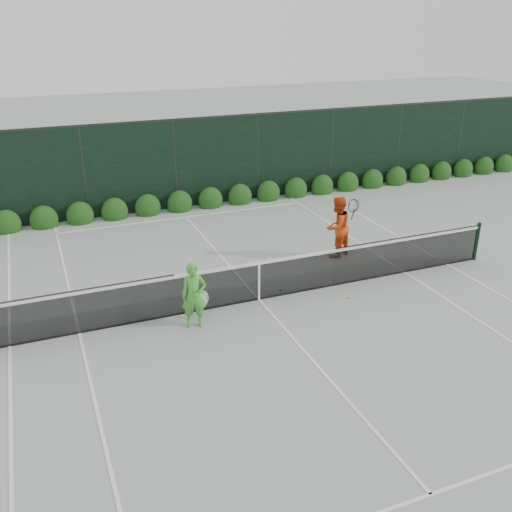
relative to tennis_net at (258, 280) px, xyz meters
name	(u,v)px	position (x,y,z in m)	size (l,w,h in m)	color
ground	(259,300)	(0.02, 0.00, -0.53)	(80.00, 80.00, 0.00)	gray
tennis_net	(258,280)	(0.00, 0.00, 0.00)	(12.90, 0.10, 1.07)	black
player_woman	(194,296)	(-1.71, -0.60, 0.20)	(0.65, 0.46, 1.46)	green
player_man	(337,227)	(3.02, 1.66, 0.33)	(1.02, 0.93, 1.71)	#D94212
court_lines	(259,299)	(0.02, 0.00, -0.53)	(11.03, 23.83, 0.01)	white
windscreen_fence	(314,290)	(0.02, -2.71, 0.98)	(32.00, 21.07, 3.06)	black
hedge_row	(180,204)	(0.02, 7.15, -0.30)	(31.66, 0.65, 0.94)	#193A0F
tennis_balls	(273,301)	(0.29, -0.22, -0.50)	(4.02, 1.04, 0.07)	#BEE332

